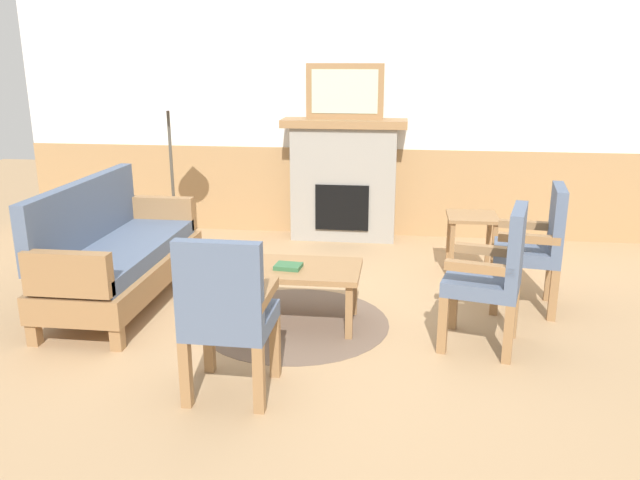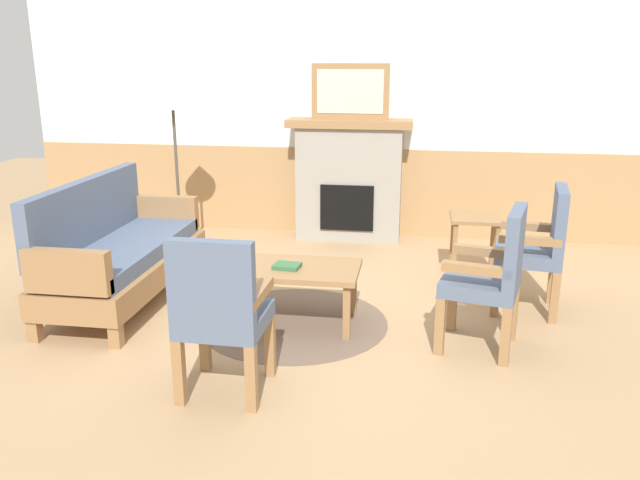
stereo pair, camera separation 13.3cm
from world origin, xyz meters
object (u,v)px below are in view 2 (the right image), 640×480
at_px(couch, 120,253).
at_px(coffee_table, 293,274).
at_px(armchair_near_fireplace, 492,273).
at_px(side_table, 475,229).
at_px(book_on_table, 287,266).
at_px(armchair_by_window_left, 539,244).
at_px(fireplace, 349,179).
at_px(floor_lamp_by_couch, 173,106).
at_px(framed_picture, 350,91).
at_px(armchair_front_left, 220,309).

xyz_separation_m(couch, coffee_table, (1.46, -0.25, -0.01)).
height_order(armchair_near_fireplace, side_table, armchair_near_fireplace).
height_order(book_on_table, side_table, side_table).
xyz_separation_m(book_on_table, side_table, (1.43, 1.34, -0.02)).
bearing_deg(armchair_near_fireplace, armchair_by_window_left, 60.54).
height_order(fireplace, armchair_by_window_left, fireplace).
bearing_deg(book_on_table, floor_lamp_by_couch, 131.95).
bearing_deg(coffee_table, couch, 170.37).
xyz_separation_m(fireplace, framed_picture, (0.00, 0.00, 0.91)).
xyz_separation_m(book_on_table, armchair_near_fireplace, (1.41, -0.18, 0.08)).
bearing_deg(floor_lamp_by_couch, side_table, -4.85).
relative_size(side_table, floor_lamp_by_couch, 0.33).
distance_m(couch, armchair_front_left, 1.85).
xyz_separation_m(coffee_table, armchair_front_left, (-0.20, -1.09, 0.15)).
distance_m(armchair_by_window_left, side_table, 0.88).
bearing_deg(floor_lamp_by_couch, armchair_near_fireplace, -31.78).
bearing_deg(armchair_front_left, fireplace, 84.26).
bearing_deg(armchair_front_left, floor_lamp_by_couch, 115.50).
bearing_deg(couch, coffee_table, -9.63).
bearing_deg(side_table, book_on_table, -136.90).
relative_size(coffee_table, armchair_by_window_left, 0.98).
xyz_separation_m(couch, book_on_table, (1.43, -0.29, 0.06)).
relative_size(armchair_front_left, side_table, 1.78).
bearing_deg(armchair_near_fireplace, armchair_front_left, -150.95).
relative_size(coffee_table, side_table, 1.75).
relative_size(framed_picture, armchair_front_left, 0.82).
relative_size(framed_picture, armchair_by_window_left, 0.82).
bearing_deg(armchair_front_left, book_on_table, 81.21).
relative_size(couch, coffee_table, 1.88).
bearing_deg(book_on_table, armchair_near_fireplace, -7.14).
distance_m(fireplace, armchair_by_window_left, 2.45).
xyz_separation_m(couch, side_table, (2.86, 1.05, 0.04)).
bearing_deg(coffee_table, book_on_table, -132.40).
relative_size(armchair_near_fireplace, armchair_by_window_left, 1.00).
bearing_deg(framed_picture, side_table, -39.85).
distance_m(coffee_table, floor_lamp_by_couch, 2.37).
distance_m(fireplace, couch, 2.65).
relative_size(framed_picture, side_table, 1.45).
distance_m(framed_picture, side_table, 1.97).
height_order(armchair_by_window_left, floor_lamp_by_couch, floor_lamp_by_couch).
bearing_deg(fireplace, side_table, -39.84).
height_order(fireplace, armchair_near_fireplace, fireplace).
bearing_deg(book_on_table, fireplace, 85.62).
relative_size(armchair_by_window_left, armchair_front_left, 1.00).
distance_m(couch, armchair_near_fireplace, 2.88).
distance_m(fireplace, floor_lamp_by_couch, 1.96).
bearing_deg(armchair_by_window_left, book_on_table, -162.93).
xyz_separation_m(fireplace, couch, (-1.61, -2.09, -0.26)).
distance_m(book_on_table, armchair_near_fireplace, 1.43).
distance_m(couch, book_on_table, 1.46).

